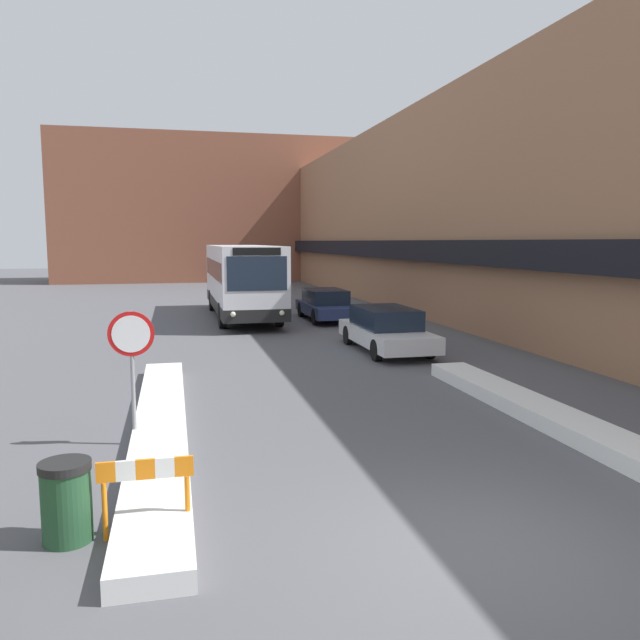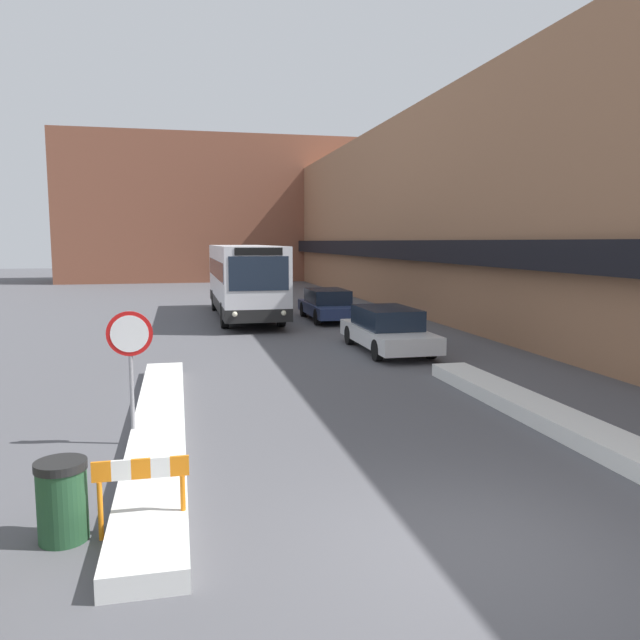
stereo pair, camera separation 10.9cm
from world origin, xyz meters
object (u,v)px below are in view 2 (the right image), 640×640
parked_car_front (387,329)px  stop_sign (130,348)px  city_bus (244,279)px  trash_bin (62,500)px  construction_barricade (141,481)px  parked_car_back (328,304)px

parked_car_front → stop_sign: (-7.21, -7.75, 0.97)m
parked_car_front → stop_sign: 10.63m
city_bus → parked_car_front: (3.50, -9.71, -1.07)m
parked_car_front → trash_bin: bearing=-124.8°
stop_sign → construction_barricade: 3.66m
stop_sign → trash_bin: (-0.55, -3.41, -1.18)m
city_bus → parked_car_back: 4.02m
parked_car_front → parked_car_back: parked_car_front is taller
city_bus → stop_sign: 17.85m
parked_car_front → parked_car_back: (-0.00, 8.05, -0.00)m
parked_car_front → construction_barricade: size_ratio=4.42×
trash_bin → city_bus: bearing=78.4°
parked_car_front → construction_barricade: (-6.87, -11.25, -0.03)m
parked_car_front → parked_car_back: bearing=90.0°
stop_sign → trash_bin: stop_sign is taller
construction_barricade → parked_car_back: bearing=70.4°
city_bus → trash_bin: size_ratio=11.43×
city_bus → stop_sign: size_ratio=4.73×
city_bus → trash_bin: city_bus is taller
construction_barricade → parked_car_front: bearing=58.6°
parked_car_front → stop_sign: size_ratio=2.12×
parked_car_back → stop_sign: stop_sign is taller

